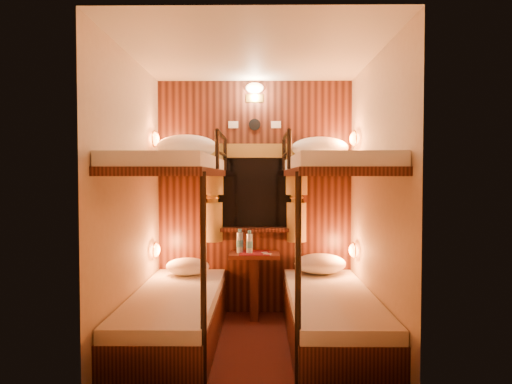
{
  "coord_description": "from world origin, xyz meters",
  "views": [
    {
      "loc": [
        0.06,
        -3.69,
        1.42
      ],
      "look_at": [
        0.02,
        0.15,
        1.29
      ],
      "focal_mm": 32.0,
      "sensor_mm": 36.0,
      "label": 1
    }
  ],
  "objects_px": {
    "bottle_right": "(249,243)",
    "bottle_left": "(240,242)",
    "bunk_right": "(331,280)",
    "bunk_left": "(175,279)",
    "table": "(254,276)"
  },
  "relations": [
    {
      "from": "bottle_right",
      "to": "bottle_left",
      "type": "bearing_deg",
      "value": 166.09
    },
    {
      "from": "bunk_right",
      "to": "bunk_left",
      "type": "bearing_deg",
      "value": 180.0
    },
    {
      "from": "bunk_right",
      "to": "table",
      "type": "bearing_deg",
      "value": 129.67
    },
    {
      "from": "bunk_left",
      "to": "bottle_left",
      "type": "bearing_deg",
      "value": 57.92
    },
    {
      "from": "bottle_left",
      "to": "table",
      "type": "bearing_deg",
      "value": -6.89
    },
    {
      "from": "bunk_right",
      "to": "bottle_right",
      "type": "bearing_deg",
      "value": 131.99
    },
    {
      "from": "bunk_right",
      "to": "bottle_right",
      "type": "relative_size",
      "value": 8.38
    },
    {
      "from": "bottle_left",
      "to": "bunk_left",
      "type": "bearing_deg",
      "value": -122.08
    },
    {
      "from": "bunk_left",
      "to": "bottle_right",
      "type": "relative_size",
      "value": 8.38
    },
    {
      "from": "bunk_left",
      "to": "table",
      "type": "relative_size",
      "value": 2.9
    },
    {
      "from": "bunk_left",
      "to": "bunk_right",
      "type": "distance_m",
      "value": 1.3
    },
    {
      "from": "bunk_left",
      "to": "bottle_right",
      "type": "xyz_separation_m",
      "value": [
        0.6,
        0.77,
        0.19
      ]
    },
    {
      "from": "bunk_right",
      "to": "bottle_right",
      "type": "xyz_separation_m",
      "value": [
        -0.7,
        0.77,
        0.19
      ]
    },
    {
      "from": "bottle_left",
      "to": "bottle_right",
      "type": "height_order",
      "value": "bottle_left"
    },
    {
      "from": "table",
      "to": "bottle_left",
      "type": "bearing_deg",
      "value": 173.11
    }
  ]
}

